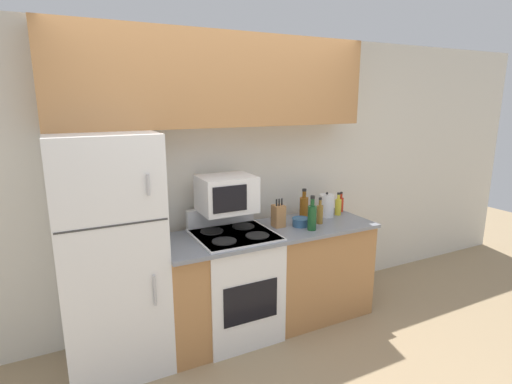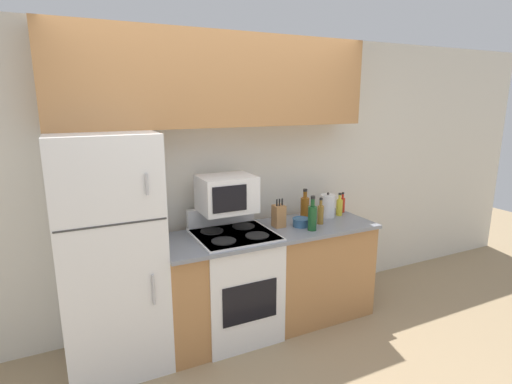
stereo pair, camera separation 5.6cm
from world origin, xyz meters
name	(u,v)px [view 1 (the left image)]	position (x,y,z in m)	size (l,w,h in m)	color
ground_plane	(249,351)	(0.00, 0.00, 0.00)	(12.00, 12.00, 0.00)	tan
wall_back	(213,181)	(0.00, 0.73, 1.27)	(8.00, 0.05, 2.55)	silver
lower_cabinets	(270,277)	(0.36, 0.30, 0.45)	(1.90, 0.65, 0.89)	#B27A47
refrigerator	(110,254)	(-0.95, 0.35, 0.88)	(0.71, 0.72, 1.77)	white
upper_cabinets	(219,81)	(0.00, 0.53, 2.13)	(2.61, 0.34, 0.73)	#B27A47
stove	(235,283)	(0.01, 0.29, 0.47)	(0.64, 0.63, 1.07)	white
microwave	(226,194)	(0.00, 0.41, 1.22)	(0.45, 0.36, 0.30)	white
knife_block	(278,216)	(0.45, 0.33, 0.99)	(0.09, 0.10, 0.25)	#B27A47
bowl	(300,222)	(0.64, 0.25, 0.93)	(0.15, 0.15, 0.07)	#335B84
bottle_whiskey	(304,206)	(0.80, 0.45, 1.00)	(0.08, 0.08, 0.28)	brown
bottle_vinegar	(320,213)	(0.83, 0.24, 0.99)	(0.06, 0.06, 0.24)	olive
bottle_hot_sauce	(341,204)	(1.25, 0.46, 0.97)	(0.05, 0.05, 0.20)	red
bottle_cooking_spray	(338,206)	(1.15, 0.39, 0.98)	(0.06, 0.06, 0.22)	gold
bottle_wine_green	(312,217)	(0.66, 0.12, 1.01)	(0.08, 0.08, 0.30)	#194C23
kettle	(327,206)	(1.02, 0.39, 1.00)	(0.14, 0.14, 0.24)	white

